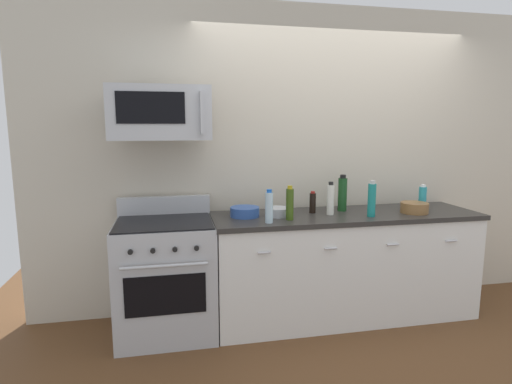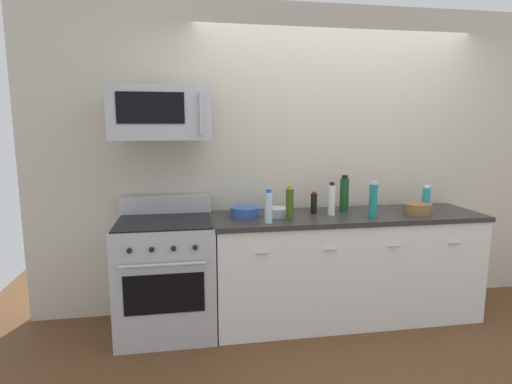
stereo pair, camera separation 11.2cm
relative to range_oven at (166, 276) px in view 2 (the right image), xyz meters
name	(u,v)px [view 2 (the right image)]	position (x,y,z in m)	size (l,w,h in m)	color
ground_plane	(344,316)	(1.51, 0.00, -0.47)	(6.44, 6.44, 0.00)	brown
back_wall	(332,159)	(1.51, 0.41, 0.88)	(5.37, 0.10, 2.70)	beige
counter_unit	(346,266)	(1.51, 0.00, -0.01)	(2.28, 0.66, 0.92)	white
range_oven	(166,276)	(0.00, 0.00, 0.00)	(0.76, 0.69, 1.07)	#B7BABF
microwave	(161,113)	(0.00, 0.04, 1.28)	(0.74, 0.44, 0.40)	#B7BABF
bottle_dish_soap	(426,199)	(2.23, 0.00, 0.56)	(0.07, 0.07, 0.23)	teal
bottle_soy_sauce_dark	(314,203)	(1.24, 0.08, 0.54)	(0.05, 0.05, 0.19)	black
bottle_vinegar_white	(332,200)	(1.36, -0.02, 0.58)	(0.06, 0.06, 0.28)	silver
bottle_olive_oil	(290,204)	(0.97, -0.14, 0.58)	(0.06, 0.06, 0.27)	#385114
bottle_sparkling_teal	(373,200)	(1.66, -0.16, 0.59)	(0.07, 0.07, 0.30)	#197F7A
bottle_wine_green	(344,194)	(1.52, 0.11, 0.60)	(0.08, 0.08, 0.32)	#19471E
bottle_water_clear	(269,207)	(0.79, -0.21, 0.57)	(0.06, 0.06, 0.26)	silver
bowl_blue_mixing	(245,211)	(0.65, 0.05, 0.49)	(0.24, 0.24, 0.08)	#2D519E
bowl_wooden_salad	(417,208)	(2.09, -0.10, 0.50)	(0.23, 0.23, 0.09)	brown
bowl_steel_prep	(279,212)	(0.92, 0.01, 0.49)	(0.20, 0.20, 0.07)	#B2B5BA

